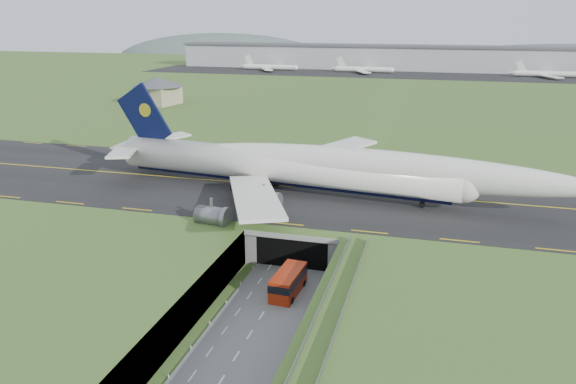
% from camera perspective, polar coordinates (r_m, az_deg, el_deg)
% --- Properties ---
extents(ground, '(900.00, 900.00, 0.00)m').
position_cam_1_polar(ground, '(85.92, -1.04, -9.98)').
color(ground, '#436127').
rests_on(ground, ground).
extents(airfield_deck, '(800.00, 800.00, 6.00)m').
position_cam_1_polar(airfield_deck, '(84.58, -1.05, -8.18)').
color(airfield_deck, gray).
rests_on(airfield_deck, ground).
extents(trench_road, '(12.00, 75.00, 0.20)m').
position_cam_1_polar(trench_road, '(79.59, -2.58, -12.31)').
color(trench_road, slate).
rests_on(trench_road, ground).
extents(taxiway, '(800.00, 44.00, 0.18)m').
position_cam_1_polar(taxiway, '(113.36, 3.62, 0.26)').
color(taxiway, black).
rests_on(taxiway, airfield_deck).
extents(tunnel_portal, '(17.00, 22.30, 6.00)m').
position_cam_1_polar(tunnel_portal, '(99.25, 1.66, -3.96)').
color(tunnel_portal, gray).
rests_on(tunnel_portal, ground).
extents(guideway, '(3.00, 53.00, 7.05)m').
position_cam_1_polar(guideway, '(64.86, 3.69, -14.50)').
color(guideway, '#A8A8A3').
rests_on(guideway, ground).
extents(jumbo_jet, '(99.21, 62.66, 20.86)m').
position_cam_1_polar(jumbo_jet, '(108.13, 2.70, 2.47)').
color(jumbo_jet, white).
rests_on(jumbo_jet, ground).
extents(shuttle_tram, '(3.85, 8.90, 3.52)m').
position_cam_1_polar(shuttle_tram, '(84.10, 0.03, -9.15)').
color(shuttle_tram, '#AB250B').
rests_on(shuttle_tram, ground).
extents(service_building, '(23.02, 23.02, 10.75)m').
position_cam_1_polar(service_building, '(228.72, -13.06, 10.23)').
color(service_building, tan).
rests_on(service_building, ground).
extents(cargo_terminal, '(320.00, 67.00, 15.60)m').
position_cam_1_polar(cargo_terminal, '(374.03, 12.25, 13.20)').
color(cargo_terminal, '#B2B2B2').
rests_on(cargo_terminal, ground).
extents(distant_hills, '(700.00, 91.00, 60.00)m').
position_cam_1_polar(distant_hills, '(506.80, 20.50, 11.51)').
color(distant_hills, '#52625B').
rests_on(distant_hills, ground).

